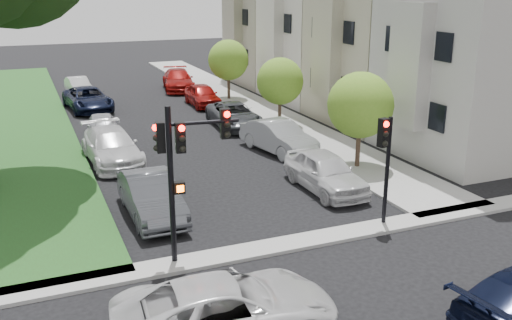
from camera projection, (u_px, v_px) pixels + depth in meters
name	position (u px, v px, depth m)	size (l,w,h in m)	color
ground	(322.00, 273.00, 16.54)	(140.00, 140.00, 0.00)	black
sidewalk_right	(241.00, 101.00, 40.14)	(3.50, 44.00, 0.12)	#9D9C98
sidewalk_cross	(292.00, 243.00, 18.28)	(60.00, 1.00, 0.12)	#9D9C98
house_a	(482.00, 8.00, 26.07)	(7.70, 7.55, 15.97)	#AAA595
house_b	(386.00, 3.00, 32.68)	(7.70, 7.55, 15.97)	gray
small_tree_a	(360.00, 105.00, 24.97)	(2.92, 2.92, 4.38)	black
small_tree_b	(280.00, 81.00, 32.41)	(2.68, 2.68, 4.03)	black
small_tree_c	(228.00, 60.00, 39.96)	(2.84, 2.84, 4.26)	black
traffic_signal_main	(183.00, 156.00, 16.25)	(2.36, 0.62, 4.82)	black
traffic_signal_secondary	(385.00, 152.00, 18.94)	(0.51, 0.41, 3.85)	black
car_cross_near	(227.00, 309.00, 13.39)	(2.46, 5.34, 1.48)	silver
car_parked_0	(325.00, 172.00, 22.90)	(1.87, 4.64, 1.58)	silver
car_parked_1	(279.00, 137.00, 28.06)	(1.65, 4.73, 1.56)	#999BA0
car_parked_2	(234.00, 115.00, 32.96)	(2.32, 5.04, 1.40)	#3F4247
car_parked_3	(203.00, 95.00, 38.60)	(1.75, 4.35, 1.48)	maroon
car_parked_4	(178.00, 80.00, 44.24)	(2.21, 5.43, 1.58)	maroon
car_parked_5	(151.00, 196.00, 20.31)	(1.64, 4.71, 1.55)	#3F4247
car_parked_6	(112.00, 147.00, 26.41)	(2.19, 5.39, 1.56)	silver
car_parked_7	(102.00, 127.00, 30.58)	(1.55, 3.86, 1.31)	#999BA0
car_parked_8	(88.00, 99.00, 37.33)	(2.48, 5.38, 1.49)	black
car_parked_9	(78.00, 86.00, 42.56)	(1.36, 3.90, 1.28)	silver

